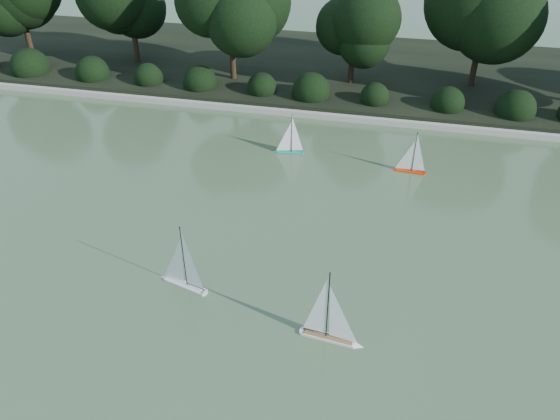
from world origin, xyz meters
name	(u,v)px	position (x,y,z in m)	size (l,w,h in m)	color
ground	(218,320)	(0.00, 0.00, 0.00)	(80.00, 80.00, 0.00)	#3D5231
pond_coping	(309,113)	(0.00, 9.00, 0.09)	(40.00, 0.35, 0.18)	gray
far_bank	(328,69)	(0.00, 13.00, 0.15)	(40.00, 8.00, 0.30)	black
tree_line	(363,12)	(1.23, 11.44, 2.64)	(26.31, 3.93, 4.39)	black
shrub_hedge	(314,92)	(0.00, 9.90, 0.45)	(29.10, 1.10, 1.10)	black
sailboat_white_a	(181,275)	(-0.98, 0.76, 0.24)	(1.10, 0.46, 1.51)	silver
sailboat_white_b	(334,330)	(2.07, 0.01, 0.24)	(1.15, 0.31, 1.57)	silver
sailboat_orange	(408,165)	(3.13, 6.17, 0.19)	(0.90, 0.21, 1.23)	#F02D04
sailboat_teal	(288,146)	(-0.12, 6.50, 0.19)	(0.89, 0.26, 1.20)	#16907B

